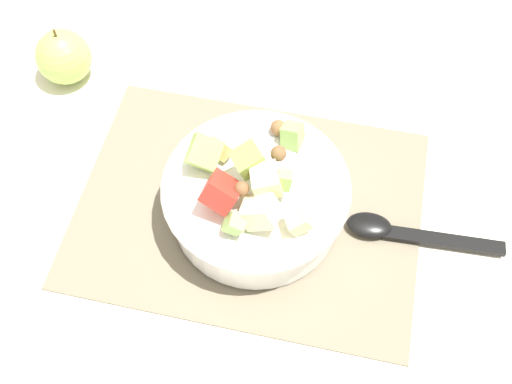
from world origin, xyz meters
name	(u,v)px	position (x,y,z in m)	size (l,w,h in m)	color
ground_plane	(249,208)	(0.00, 0.00, 0.00)	(2.40, 2.40, 0.00)	silver
placemat	(249,207)	(0.00, 0.00, 0.00)	(0.44, 0.33, 0.01)	#756B56
salad_bowl	(255,196)	(0.01, -0.01, 0.05)	(0.23, 0.23, 0.12)	white
serving_spoon	(399,231)	(0.19, 0.00, 0.01)	(0.20, 0.04, 0.01)	black
whole_apple	(64,57)	(-0.31, 0.17, 0.04)	(0.08, 0.08, 0.09)	#9EC656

